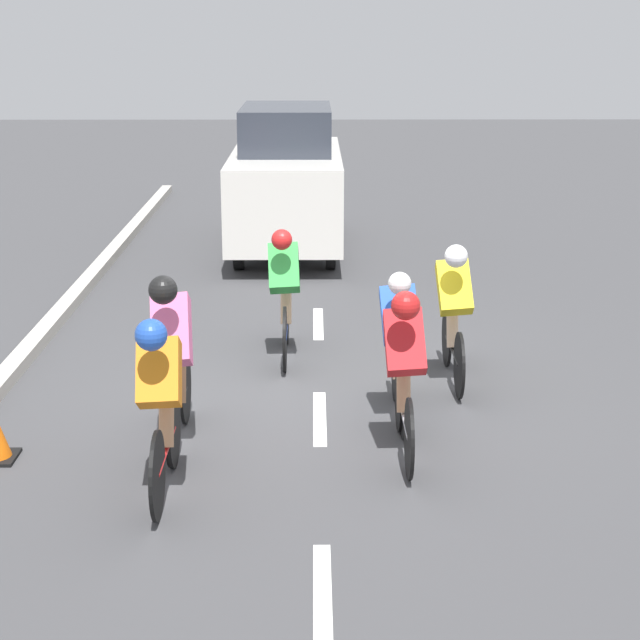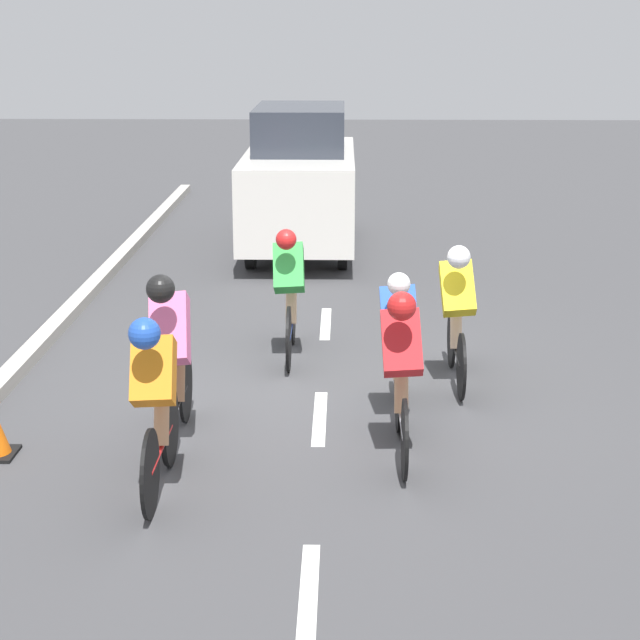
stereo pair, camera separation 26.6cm
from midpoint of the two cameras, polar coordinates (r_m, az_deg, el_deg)
The scene contains 11 objects.
ground_plane at distance 10.51m, azimuth 0.78°, elevation -4.17°, with size 60.00×60.00×0.00m, color #424244.
lane_stripe_near at distance 7.10m, azimuth 0.49°, elevation -14.53°, with size 0.12×1.40×0.01m, color white.
lane_stripe_mid at distance 9.99m, azimuth 0.75°, elevation -5.23°, with size 0.12×1.40×0.01m, color white.
lane_stripe_far at distance 13.03m, azimuth 0.89°, elevation -0.18°, with size 0.12×1.40×0.01m, color white.
cyclist_yellow at distance 10.76m, azimuth 8.03°, elevation 0.55°, with size 0.36×1.67×1.49m.
cyclist_blue at distance 9.72m, azimuth 5.03°, elevation -1.23°, with size 0.36×1.68×1.47m.
cyclist_green at distance 11.50m, azimuth -0.98°, elevation 1.60°, with size 0.35×1.69×1.48m.
cyclist_pink at distance 9.18m, azimuth -7.10°, elevation -1.74°, with size 0.37×1.65×1.58m.
cyclist_red at distance 8.90m, azimuth 5.22°, elevation -2.53°, with size 0.36×1.71×1.51m.
cyclist_orange at distance 8.26m, azimuth -7.86°, elevation -4.13°, with size 0.35×1.65×1.50m.
support_car at distance 17.08m, azimuth -0.62°, elevation 7.48°, with size 1.70×4.37×2.26m.
Camera 2 is at (-0.21, 9.88, 3.59)m, focal length 60.00 mm.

